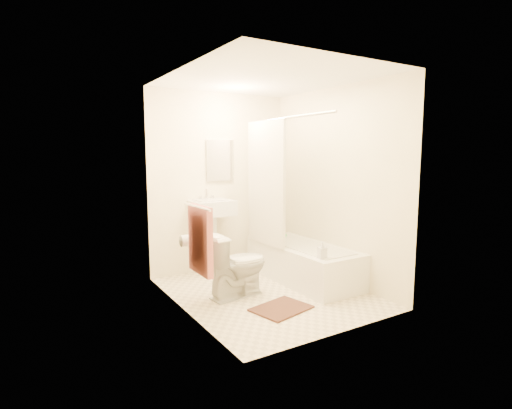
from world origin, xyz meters
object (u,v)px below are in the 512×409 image
toilet (236,265)px  soap_bottle (322,250)px  bathtub (303,262)px  bath_mat (281,308)px  sink (211,233)px

toilet → soap_bottle: size_ratio=3.93×
toilet → bathtub: bearing=-91.5°
toilet → soap_bottle: bearing=-130.4°
toilet → bath_mat: size_ratio=1.30×
bathtub → soap_bottle: (-0.22, -0.61, 0.32)m
bath_mat → soap_bottle: size_ratio=3.03×
sink → soap_bottle: size_ratio=5.69×
sink → toilet: bearing=-99.3°
bathtub → soap_bottle: size_ratio=8.46×
sink → bathtub: size_ratio=0.67×
bath_mat → soap_bottle: soap_bottle is taller
toilet → sink: 0.99m
bathtub → bath_mat: (-0.80, -0.66, -0.21)m
bath_mat → toilet: bearing=109.5°
soap_bottle → toilet: bearing=145.4°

